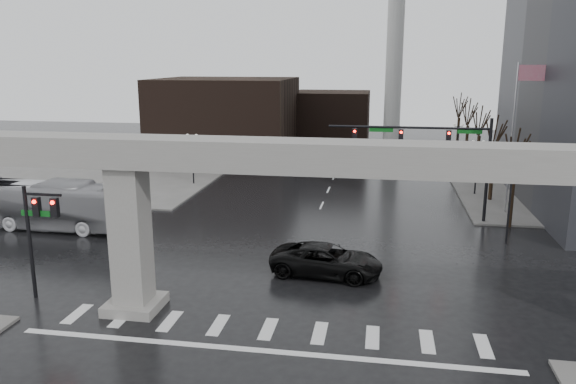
# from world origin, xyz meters

# --- Properties ---
(ground) EXTENTS (160.00, 160.00, 0.00)m
(ground) POSITION_xyz_m (0.00, 0.00, 0.00)
(ground) COLOR black
(ground) RESTS_ON ground
(sidewalk_nw) EXTENTS (28.00, 36.00, 0.15)m
(sidewalk_nw) POSITION_xyz_m (-26.00, 36.00, 0.07)
(sidewalk_nw) COLOR slate
(sidewalk_nw) RESTS_ON ground
(elevated_guideway) EXTENTS (48.00, 2.60, 8.70)m
(elevated_guideway) POSITION_xyz_m (1.26, 0.00, 6.88)
(elevated_guideway) COLOR gray
(elevated_guideway) RESTS_ON ground
(building_far_left) EXTENTS (16.00, 14.00, 10.00)m
(building_far_left) POSITION_xyz_m (-14.00, 42.00, 5.00)
(building_far_left) COLOR black
(building_far_left) RESTS_ON ground
(building_far_mid) EXTENTS (10.00, 10.00, 8.00)m
(building_far_mid) POSITION_xyz_m (-2.00, 52.00, 4.00)
(building_far_mid) COLOR black
(building_far_mid) RESTS_ON ground
(smokestack) EXTENTS (3.60, 3.60, 30.00)m
(smokestack) POSITION_xyz_m (6.00, 46.00, 13.35)
(smokestack) COLOR beige
(smokestack) RESTS_ON ground
(signal_mast_arm) EXTENTS (12.12, 0.43, 8.00)m
(signal_mast_arm) POSITION_xyz_m (8.99, 18.80, 5.83)
(signal_mast_arm) COLOR black
(signal_mast_arm) RESTS_ON ground
(signal_left_pole) EXTENTS (2.30, 0.30, 6.00)m
(signal_left_pole) POSITION_xyz_m (-12.25, 0.50, 4.07)
(signal_left_pole) COLOR black
(signal_left_pole) RESTS_ON ground
(flagpole_assembly) EXTENTS (2.06, 0.12, 12.00)m
(flagpole_assembly) POSITION_xyz_m (15.29, 22.00, 7.53)
(flagpole_assembly) COLOR silver
(flagpole_assembly) RESTS_ON ground
(lamp_right_0) EXTENTS (1.22, 0.32, 5.11)m
(lamp_right_0) POSITION_xyz_m (13.50, 14.00, 3.47)
(lamp_right_0) COLOR black
(lamp_right_0) RESTS_ON ground
(lamp_right_1) EXTENTS (1.22, 0.32, 5.11)m
(lamp_right_1) POSITION_xyz_m (13.50, 28.00, 3.47)
(lamp_right_1) COLOR black
(lamp_right_1) RESTS_ON ground
(lamp_right_2) EXTENTS (1.22, 0.32, 5.11)m
(lamp_right_2) POSITION_xyz_m (13.50, 42.00, 3.47)
(lamp_right_2) COLOR black
(lamp_right_2) RESTS_ON ground
(lamp_left_0) EXTENTS (1.22, 0.32, 5.11)m
(lamp_left_0) POSITION_xyz_m (-13.50, 14.00, 3.47)
(lamp_left_0) COLOR black
(lamp_left_0) RESTS_ON ground
(lamp_left_1) EXTENTS (1.22, 0.32, 5.11)m
(lamp_left_1) POSITION_xyz_m (-13.50, 28.00, 3.47)
(lamp_left_1) COLOR black
(lamp_left_1) RESTS_ON ground
(lamp_left_2) EXTENTS (1.22, 0.32, 5.11)m
(lamp_left_2) POSITION_xyz_m (-13.50, 42.00, 3.47)
(lamp_left_2) COLOR black
(lamp_left_2) RESTS_ON ground
(tree_right_0) EXTENTS (1.09, 1.58, 7.50)m
(tree_right_0) POSITION_xyz_m (14.53, 18.02, 2.79)
(tree_right_0) COLOR black
(tree_right_0) RESTS_ON ground
(tree_right_1) EXTENTS (1.09, 1.61, 7.67)m
(tree_right_1) POSITION_xyz_m (14.53, 26.02, 2.85)
(tree_right_1) COLOR black
(tree_right_1) RESTS_ON ground
(tree_right_2) EXTENTS (1.10, 1.63, 7.85)m
(tree_right_2) POSITION_xyz_m (14.53, 34.02, 2.91)
(tree_right_2) COLOR black
(tree_right_2) RESTS_ON ground
(tree_right_3) EXTENTS (1.11, 1.66, 8.02)m
(tree_right_3) POSITION_xyz_m (14.53, 42.02, 2.98)
(tree_right_3) COLOR black
(tree_right_3) RESTS_ON ground
(tree_right_4) EXTENTS (1.12, 1.69, 8.19)m
(tree_right_4) POSITION_xyz_m (14.53, 50.02, 3.04)
(tree_right_4) COLOR black
(tree_right_4) RESTS_ON ground
(pickup_truck) EXTENTS (6.71, 3.63, 1.79)m
(pickup_truck) POSITION_xyz_m (1.99, 6.18, 0.89)
(pickup_truck) COLOR black
(pickup_truck) RESTS_ON ground
(city_bus) EXTENTS (13.02, 3.62, 3.59)m
(city_bus) POSITION_xyz_m (-18.98, 12.00, 1.79)
(city_bus) COLOR #9D9CA1
(city_bus) RESTS_ON ground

